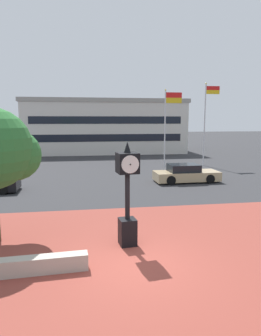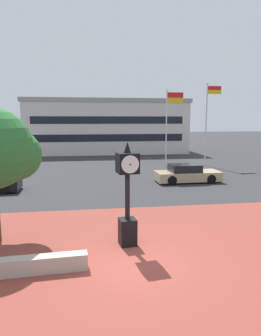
# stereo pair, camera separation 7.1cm
# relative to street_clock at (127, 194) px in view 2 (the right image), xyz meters

# --- Properties ---
(ground_plane) EXTENTS (200.00, 200.00, 0.00)m
(ground_plane) POSITION_rel_street_clock_xyz_m (0.02, -1.49, -1.86)
(ground_plane) COLOR #2D2D30
(plaza_brick_paving) EXTENTS (44.00, 10.02, 0.01)m
(plaza_brick_paving) POSITION_rel_street_clock_xyz_m (0.02, -0.47, -1.85)
(plaza_brick_paving) COLOR brown
(plaza_brick_paving) RESTS_ON ground
(planter_wall) EXTENTS (3.22, 0.60, 0.50)m
(planter_wall) POSITION_rel_street_clock_xyz_m (-3.02, -1.64, -1.61)
(planter_wall) COLOR #ADA393
(planter_wall) RESTS_ON ground
(street_clock) EXTENTS (0.78, 0.83, 3.69)m
(street_clock) POSITION_rel_street_clock_xyz_m (0.00, 0.00, 0.00)
(street_clock) COLOR black
(street_clock) RESTS_ON ground
(car_street_mid) EXTENTS (4.63, 2.00, 1.28)m
(car_street_mid) POSITION_rel_street_clock_xyz_m (5.72, 10.40, -1.29)
(car_street_mid) COLOR tan
(car_street_mid) RESTS_ON ground
(flagpole_primary) EXTENTS (1.64, 0.14, 7.19)m
(flagpole_primary) POSITION_rel_street_clock_xyz_m (6.32, 17.74, 2.47)
(flagpole_primary) COLOR silver
(flagpole_primary) RESTS_ON ground
(flagpole_secondary) EXTENTS (1.44, 0.14, 7.82)m
(flagpole_secondary) POSITION_rel_street_clock_xyz_m (10.13, 17.74, 2.62)
(flagpole_secondary) COLOR silver
(flagpole_secondary) RESTS_ON ground
(civic_building) EXTENTS (21.22, 10.65, 7.05)m
(civic_building) POSITION_rel_street_clock_xyz_m (1.49, 32.84, 1.68)
(civic_building) COLOR beige
(civic_building) RESTS_ON ground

